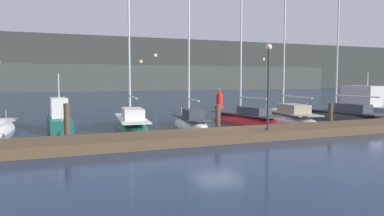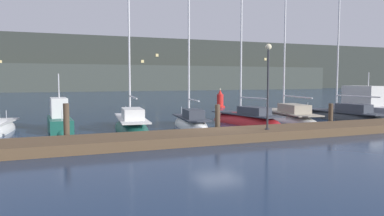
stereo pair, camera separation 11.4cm
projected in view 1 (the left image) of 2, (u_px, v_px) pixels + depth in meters
name	position (u px, v px, depth m)	size (l,w,h in m)	color
ground_plane	(219.00, 135.00, 20.47)	(400.00, 400.00, 0.00)	#192D4C
dock	(232.00, 135.00, 19.03)	(40.98, 2.80, 0.45)	brown
mooring_pile_1	(67.00, 124.00, 17.52)	(0.28, 0.28, 1.91)	#4C3D2D
mooring_pile_2	(218.00, 120.00, 20.51)	(0.28, 0.28, 1.65)	#4C3D2D
mooring_pile_3	(330.00, 116.00, 23.49)	(0.28, 0.28, 1.52)	#4C3D2D
motorboat_berth_3	(60.00, 125.00, 22.13)	(1.43, 4.53, 4.04)	#195647
sailboat_berth_4	(131.00, 127.00, 22.50)	(2.72, 7.47, 9.04)	#195647
sailboat_berth_5	(191.00, 125.00, 23.80)	(2.46, 5.99, 9.67)	white
sailboat_berth_6	(246.00, 122.00, 25.54)	(3.09, 7.11, 10.10)	red
sailboat_berth_7	(288.00, 118.00, 27.71)	(3.54, 8.50, 11.95)	white
sailboat_berth_8	(343.00, 118.00, 28.16)	(2.61, 7.89, 11.47)	#2D3338
motorboat_berth_9	(366.00, 110.00, 30.84)	(2.41, 7.04, 4.06)	gray
channel_buoy	(219.00, 100.00, 40.31)	(1.06, 1.06, 2.05)	red
dock_lamppost	(268.00, 73.00, 19.07)	(0.32, 0.32, 4.38)	#2D2D33
hillside_backdrop	(75.00, 66.00, 103.22)	(240.00, 23.00, 14.67)	#333833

